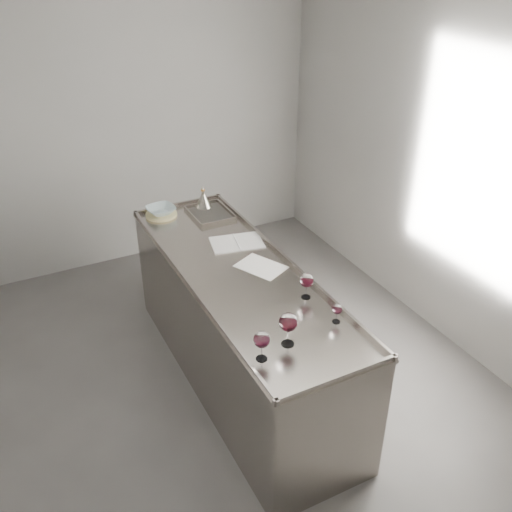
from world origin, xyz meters
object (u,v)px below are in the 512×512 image
wine_glass_middle (288,323)px  notebook (237,243)px  wine_glass_small (337,310)px  ceramic_bowl (161,210)px  wine_glass_right (307,281)px  wine_funnel (203,200)px  wine_glass_left (262,340)px  counter (240,328)px

wine_glass_middle → notebook: size_ratio=0.49×
wine_glass_small → ceramic_bowl: bearing=104.0°
wine_glass_right → notebook: size_ratio=0.41×
notebook → wine_funnel: 0.70m
wine_glass_left → wine_funnel: size_ratio=0.91×
wine_glass_middle → notebook: wine_glass_middle is taller
wine_glass_middle → ceramic_bowl: 1.90m
counter → wine_glass_left: 1.08m
wine_glass_small → wine_glass_left: bearing=-170.2°
wine_glass_right → notebook: wine_glass_right is taller
wine_glass_left → ceramic_bowl: 1.94m
wine_glass_small → wine_funnel: 1.84m
wine_glass_middle → ceramic_bowl: wine_glass_middle is taller
wine_glass_left → wine_glass_right: 0.66m
wine_glass_left → wine_glass_middle: 0.20m
wine_glass_right → ceramic_bowl: (-0.43, 1.54, -0.07)m
counter → wine_glass_middle: (-0.09, -0.81, 0.61)m
wine_glass_left → ceramic_bowl: bearing=87.4°
ceramic_bowl → wine_funnel: (0.37, -0.00, 0.01)m
wine_glass_small → wine_glass_middle: bearing=-172.2°
counter → wine_glass_right: wine_glass_right is taller
wine_funnel → wine_glass_left: bearing=-103.4°
wine_glass_small → notebook: (-0.11, 1.14, -0.08)m
wine_funnel → counter: bearing=-99.8°
counter → ceramic_bowl: bearing=99.8°
wine_glass_small → wine_funnel: bearing=92.8°
counter → wine_glass_small: bearing=-70.2°
wine_funnel → wine_glass_middle: bearing=-98.2°
ceramic_bowl → wine_glass_small: bearing=-76.0°
wine_funnel → wine_glass_right: bearing=-87.6°
notebook → ceramic_bowl: size_ratio=1.87×
counter → notebook: bearing=66.8°
wine_glass_left → wine_glass_small: size_ratio=1.45×
wine_glass_left → wine_funnel: (0.46, 1.94, -0.07)m
wine_glass_left → wine_funnel: 1.99m
counter → notebook: counter is taller
wine_glass_small → notebook: size_ratio=0.29×
ceramic_bowl → wine_glass_right: bearing=-74.2°
wine_glass_middle → wine_glass_right: size_ratio=1.20×
counter → wine_glass_small: wine_glass_small is taller
wine_glass_small → wine_glass_right: bearing=94.9°
wine_glass_middle → ceramic_bowl: size_ratio=0.91×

